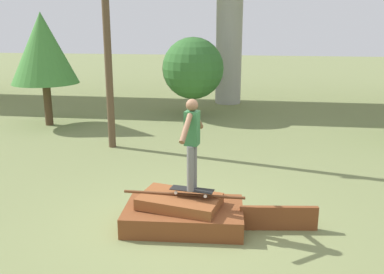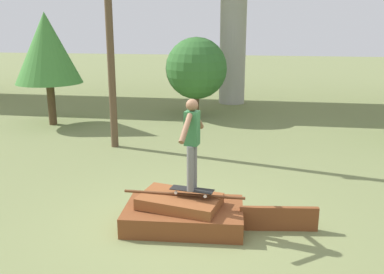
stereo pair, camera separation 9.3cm
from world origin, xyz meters
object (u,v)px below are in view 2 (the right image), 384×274
skateboard (192,190)px  skater (192,139)px  utility_pole (109,15)px  tree_behind_left (47,48)px  tree_behind_right (196,68)px

skateboard → skater: (-0.00, -0.00, 0.90)m
utility_pole → tree_behind_left: size_ratio=1.85×
skateboard → utility_pole: 6.13m
skateboard → tree_behind_right: tree_behind_right is taller
skateboard → tree_behind_left: (-5.94, 6.78, 1.91)m
skateboard → tree_behind_left: tree_behind_left is taller
utility_pole → tree_behind_right: (1.70, 4.22, -1.79)m
utility_pole → skateboard: bearing=-56.9°
skater → tree_behind_right: (-1.23, 8.73, 0.23)m
skateboard → tree_behind_left: bearing=131.2°
skater → tree_behind_left: 9.07m
skater → tree_behind_right: size_ratio=0.53×
skateboard → tree_behind_right: bearing=98.0°
skateboard → skater: size_ratio=0.49×
skater → utility_pole: size_ratio=0.22×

